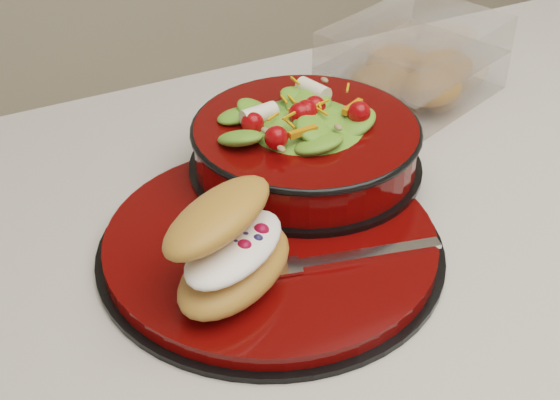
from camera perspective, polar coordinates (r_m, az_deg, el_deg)
name	(u,v)px	position (r m, az deg, el deg)	size (l,w,h in m)	color
dinner_plate	(272,243)	(0.72, -0.60, -3.20)	(0.32, 0.32, 0.02)	black
salad_bowl	(306,137)	(0.78, 1.89, 4.65)	(0.24, 0.24, 0.10)	black
croissant	(231,246)	(0.64, -3.58, -3.40)	(0.15, 0.14, 0.08)	#C0773A
fork	(342,258)	(0.68, 4.54, -4.25)	(0.17, 0.06, 0.00)	silver
pastry_box	(413,64)	(0.98, 9.74, 9.75)	(0.24, 0.21, 0.09)	white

